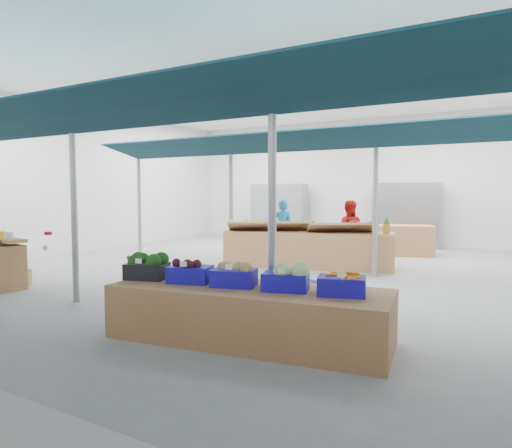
% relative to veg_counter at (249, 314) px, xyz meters
% --- Properties ---
extents(floor, '(13.00, 13.00, 0.00)m').
position_rel_veg_counter_xyz_m(floor, '(-2.34, 4.28, -0.32)').
color(floor, slate).
rests_on(floor, ground).
extents(hall, '(13.00, 13.00, 13.00)m').
position_rel_veg_counter_xyz_m(hall, '(-2.34, 5.72, 2.33)').
color(hall, silver).
rests_on(hall, ground).
extents(pole_grid, '(10.00, 4.60, 3.00)m').
position_rel_veg_counter_xyz_m(pole_grid, '(-1.59, 2.53, 1.50)').
color(pole_grid, gray).
rests_on(pole_grid, floor).
extents(awnings, '(9.50, 7.08, 0.30)m').
position_rel_veg_counter_xyz_m(awnings, '(-1.59, 2.53, 2.46)').
color(awnings, '#0B272F').
rests_on(awnings, pole_grid).
extents(back_shelving_left, '(2.00, 0.50, 2.00)m').
position_rel_veg_counter_xyz_m(back_shelving_left, '(-4.84, 10.28, 0.68)').
color(back_shelving_left, '#B23F33').
rests_on(back_shelving_left, floor).
extents(back_shelving_right, '(2.00, 0.50, 2.00)m').
position_rel_veg_counter_xyz_m(back_shelving_right, '(-0.34, 10.28, 0.68)').
color(back_shelving_right, '#B23F33').
rests_on(back_shelving_right, floor).
extents(veg_counter, '(3.37, 1.53, 0.63)m').
position_rel_veg_counter_xyz_m(veg_counter, '(0.00, 0.00, 0.00)').
color(veg_counter, brown).
rests_on(veg_counter, floor).
extents(fruit_counter, '(3.94, 1.83, 0.82)m').
position_rel_veg_counter_xyz_m(fruit_counter, '(-1.49, 5.20, 0.10)').
color(fruit_counter, brown).
rests_on(fruit_counter, floor).
extents(far_counter, '(4.62, 2.35, 0.82)m').
position_rel_veg_counter_xyz_m(far_counter, '(-1.46, 7.91, 0.10)').
color(far_counter, brown).
rests_on(far_counter, floor).
extents(crate_stack, '(0.62, 0.53, 0.63)m').
position_rel_veg_counter_xyz_m(crate_stack, '(0.26, 0.71, -0.00)').
color(crate_stack, '#160FA7').
rests_on(crate_stack, floor).
extents(vendor_left, '(0.63, 0.49, 1.54)m').
position_rel_veg_counter_xyz_m(vendor_left, '(-2.69, 6.30, 0.45)').
color(vendor_left, '#1A6FAA').
rests_on(vendor_left, floor).
extents(vendor_right, '(0.87, 0.75, 1.54)m').
position_rel_veg_counter_xyz_m(vendor_right, '(-0.89, 6.30, 0.45)').
color(vendor_right, '#B21616').
rests_on(vendor_right, floor).
extents(crate_broccoli, '(0.58, 0.47, 0.35)m').
position_rel_veg_counter_xyz_m(crate_broccoli, '(-1.39, -0.20, 0.47)').
color(crate_broccoli, black).
rests_on(crate_broccoli, veg_counter).
extents(crate_beets, '(0.58, 0.47, 0.29)m').
position_rel_veg_counter_xyz_m(crate_beets, '(-0.76, -0.11, 0.45)').
color(crate_beets, '#160FA7').
rests_on(crate_beets, veg_counter).
extents(crate_celeriac, '(0.58, 0.47, 0.31)m').
position_rel_veg_counter_xyz_m(crate_celeriac, '(-0.18, -0.03, 0.46)').
color(crate_celeriac, '#160FA7').
rests_on(crate_celeriac, veg_counter).
extents(crate_cabbage, '(0.58, 0.47, 0.35)m').
position_rel_veg_counter_xyz_m(crate_cabbage, '(0.45, 0.06, 0.47)').
color(crate_cabbage, '#160FA7').
rests_on(crate_cabbage, veg_counter).
extents(crate_carrots, '(0.58, 0.47, 0.29)m').
position_rel_veg_counter_xyz_m(crate_carrots, '(1.07, 0.15, 0.43)').
color(crate_carrots, '#160FA7').
rests_on(crate_carrots, veg_counter).
extents(sparrow, '(0.12, 0.09, 0.11)m').
position_rel_veg_counter_xyz_m(sparrow, '(-1.51, -0.33, 0.56)').
color(sparrow, brown).
rests_on(sparrow, crate_broccoli).
extents(pole_ribbon, '(0.12, 0.12, 0.28)m').
position_rel_veg_counter_xyz_m(pole_ribbon, '(-3.56, -0.03, 0.76)').
color(pole_ribbon, '#B90C2C').
rests_on(pole_ribbon, pole_grid).
extents(apple_heap_yellow, '(2.00, 1.52, 0.27)m').
position_rel_veg_counter_xyz_m(apple_heap_yellow, '(-2.36, 4.89, 0.67)').
color(apple_heap_yellow, '#997247').
rests_on(apple_heap_yellow, fruit_counter).
extents(apple_heap_red, '(1.65, 1.33, 0.27)m').
position_rel_veg_counter_xyz_m(apple_heap_red, '(-0.72, 5.30, 0.67)').
color(apple_heap_red, '#997247').
rests_on(apple_heap_red, fruit_counter).
extents(pineapple, '(0.14, 0.14, 0.39)m').
position_rel_veg_counter_xyz_m(pineapple, '(0.21, 5.54, 0.69)').
color(pineapple, '#8C6019').
rests_on(pineapple, fruit_counter).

